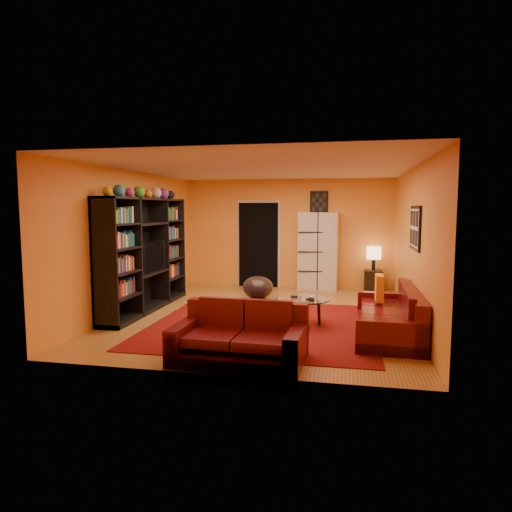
% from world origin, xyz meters
% --- Properties ---
extents(floor, '(6.00, 6.00, 0.00)m').
position_xyz_m(floor, '(0.00, 0.00, 0.00)').
color(floor, olive).
rests_on(floor, ground).
extents(ceiling, '(6.00, 6.00, 0.00)m').
position_xyz_m(ceiling, '(0.00, 0.00, 2.60)').
color(ceiling, white).
rests_on(ceiling, wall_back).
extents(wall_back, '(6.00, 0.00, 6.00)m').
position_xyz_m(wall_back, '(0.00, 3.00, 1.30)').
color(wall_back, orange).
rests_on(wall_back, floor).
extents(wall_front, '(6.00, 0.00, 6.00)m').
position_xyz_m(wall_front, '(0.00, -3.00, 1.30)').
color(wall_front, orange).
rests_on(wall_front, floor).
extents(wall_left, '(0.00, 6.00, 6.00)m').
position_xyz_m(wall_left, '(-2.50, 0.00, 1.30)').
color(wall_left, orange).
rests_on(wall_left, floor).
extents(wall_right, '(0.00, 6.00, 6.00)m').
position_xyz_m(wall_right, '(2.50, 0.00, 1.30)').
color(wall_right, orange).
rests_on(wall_right, floor).
extents(rug, '(3.60, 3.60, 0.01)m').
position_xyz_m(rug, '(0.10, -0.70, 0.01)').
color(rug, '#570B09').
rests_on(rug, floor).
extents(doorway, '(0.95, 0.10, 2.04)m').
position_xyz_m(doorway, '(-0.70, 2.96, 1.02)').
color(doorway, black).
rests_on(doorway, floor).
extents(wall_art_right, '(0.03, 1.00, 0.70)m').
position_xyz_m(wall_art_right, '(2.48, -0.30, 1.60)').
color(wall_art_right, black).
rests_on(wall_art_right, wall_right).
extents(wall_art_back, '(0.42, 0.03, 0.52)m').
position_xyz_m(wall_art_back, '(0.75, 2.98, 2.05)').
color(wall_art_back, black).
rests_on(wall_art_back, wall_back).
extents(entertainment_unit, '(0.45, 3.00, 2.10)m').
position_xyz_m(entertainment_unit, '(-2.27, 0.00, 1.05)').
color(entertainment_unit, black).
rests_on(entertainment_unit, floor).
extents(tv, '(1.02, 0.13, 0.59)m').
position_xyz_m(tv, '(-2.23, 0.01, 1.01)').
color(tv, black).
rests_on(tv, entertainment_unit).
extents(sofa, '(0.99, 2.26, 0.85)m').
position_xyz_m(sofa, '(2.14, -0.87, 0.28)').
color(sofa, '#48090E').
rests_on(sofa, rug).
extents(loveseat, '(1.66, 1.03, 0.85)m').
position_xyz_m(loveseat, '(0.13, -2.41, 0.28)').
color(loveseat, '#48090E').
rests_on(loveseat, rug).
extents(throw_pillow, '(0.12, 0.42, 0.42)m').
position_xyz_m(throw_pillow, '(1.95, -0.37, 0.63)').
color(throw_pillow, orange).
rests_on(throw_pillow, sofa).
extents(coffee_table, '(0.87, 0.87, 0.44)m').
position_xyz_m(coffee_table, '(0.73, -0.57, 0.40)').
color(coffee_table, silver).
rests_on(coffee_table, floor).
extents(storage_cabinet, '(0.93, 0.47, 1.81)m').
position_xyz_m(storage_cabinet, '(0.76, 2.80, 0.91)').
color(storage_cabinet, beige).
rests_on(storage_cabinet, floor).
extents(bowl_chair, '(0.63, 0.63, 0.52)m').
position_xyz_m(bowl_chair, '(-0.36, 1.19, 0.28)').
color(bowl_chair, black).
rests_on(bowl_chair, floor).
extents(side_table, '(0.40, 0.40, 0.50)m').
position_xyz_m(side_table, '(2.02, 2.75, 0.25)').
color(side_table, black).
rests_on(side_table, floor).
extents(table_lamp, '(0.32, 0.32, 0.54)m').
position_xyz_m(table_lamp, '(2.02, 2.75, 0.88)').
color(table_lamp, black).
rests_on(table_lamp, side_table).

